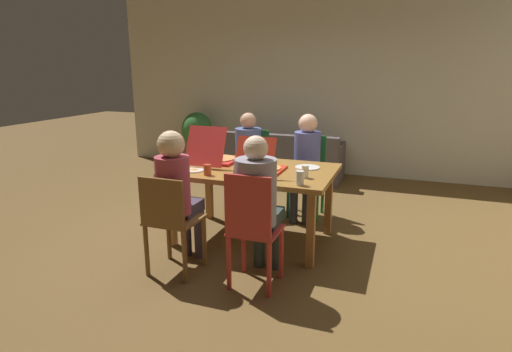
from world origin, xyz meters
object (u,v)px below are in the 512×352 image
Objects in this scene: person_0 at (246,154)px; plate_0 at (194,170)px; pizza_box_1 at (216,158)px; drinking_glass_2 at (305,172)px; chair_1 at (252,227)px; couch at (284,161)px; drinking_glass_0 at (207,170)px; dining_table at (253,176)px; plate_1 at (307,167)px; chair_3 at (170,220)px; pizza_box_0 at (262,166)px; potted_plant at (197,134)px; person_3 at (177,189)px; drinking_glass_1 at (261,154)px; person_1 at (258,198)px; person_2 at (306,158)px; chair_2 at (308,171)px; drinking_glass_3 at (300,178)px; chair_0 at (251,166)px.

person_0 is 6.04× the size of plate_0.
drinking_glass_2 is (1.05, -0.30, 0.00)m from pizza_box_1.
person_0 is 1.24× the size of chair_1.
person_0 reaches higher than couch.
drinking_glass_0 is (0.16, -0.52, -0.00)m from pizza_box_1.
dining_table is 6.55× the size of plate_1.
chair_3 is 1.14m from pizza_box_1.
pizza_box_0 is 3.55m from potted_plant.
person_3 reaches higher than drinking_glass_1.
couch is (-0.54, 2.62, -0.54)m from pizza_box_0.
chair_3 reaches higher than plate_1.
drinking_glass_2 is (0.98, 0.65, 0.08)m from person_3.
person_0 is at bearing -89.70° from couch.
plate_0 is 1.74× the size of drinking_glass_2.
person_1 reaches higher than potted_plant.
person_2 is 1.26× the size of potted_plant.
chair_2 is 1.46m from drinking_glass_3.
chair_0 is 2.38m from potted_plant.
person_0 is 1.08m from pizza_box_0.
chair_2 is 1.64× the size of pizza_box_1.
chair_0 reaches higher than dining_table.
chair_0 is at bearing 168.51° from person_2.
drinking_glass_1 is 1.26× the size of drinking_glass_2.
chair_2 reaches higher than plate_1.
person_3 is at bearing 169.88° from chair_1.
person_1 is 6.21× the size of plate_0.
chair_2 is at bearing 78.64° from pizza_box_0.
chair_2 is (0.35, 0.98, -0.15)m from dining_table.
person_1 is (0.75, -1.81, 0.21)m from chair_0.
pizza_box_1 reaches higher than plate_1.
chair_0 is 1.76m from drinking_glass_3.
pizza_box_0 is (-0.22, 0.87, 0.28)m from chair_1.
drinking_glass_0 is at bearing 139.69° from chair_1.
drinking_glass_0 is 0.92m from drinking_glass_2.
chair_2 is 0.82m from plate_1.
person_0 reaches higher than chair_3.
chair_1 is at bearing -37.54° from plate_0.
plate_0 is 1.38× the size of drinking_glass_1.
chair_2 is at bearing 46.40° from pizza_box_1.
chair_3 is at bearing -127.63° from plate_1.
potted_plant is (-1.66, 3.52, -0.14)m from person_3.
person_2 is at bearing 65.89° from person_3.
person_3 reaches higher than chair_0.
person_1 reaches higher than dining_table.
plate_0 is 3.37m from potted_plant.
person_2 reaches higher than drinking_glass_1.
drinking_glass_2 is (0.98, -1.16, 0.29)m from chair_0.
person_2 is 3.04m from potted_plant.
person_0 reaches higher than pizza_box_0.
potted_plant is at bearing 117.24° from plate_0.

